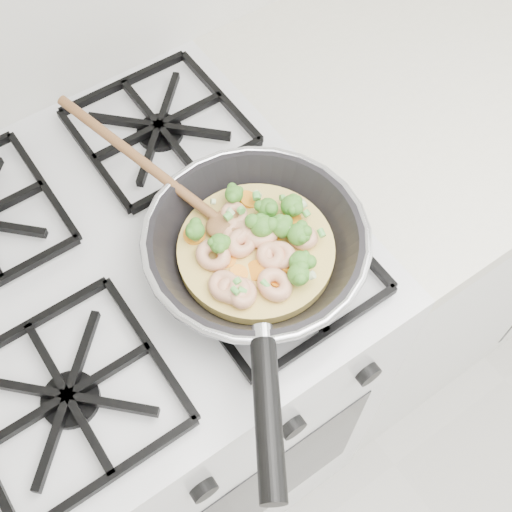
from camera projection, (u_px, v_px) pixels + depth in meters
stove at (162, 368)px, 1.26m from camera, size 0.60×0.60×0.92m
counter_right at (460, 183)px, 1.50m from camera, size 1.00×0.60×0.90m
skillet at (256, 248)px, 0.82m from camera, size 0.32×0.59×0.10m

